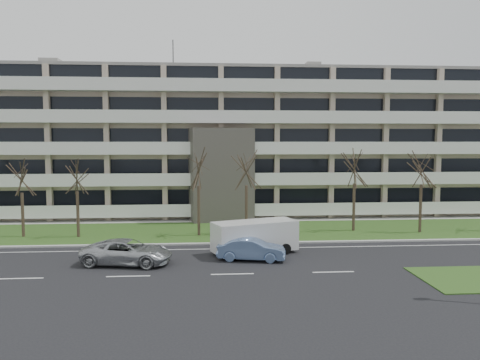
{
  "coord_description": "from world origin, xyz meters",
  "views": [
    {
      "loc": [
        -1.51,
        -26.69,
        7.73
      ],
      "look_at": [
        1.18,
        10.0,
        4.69
      ],
      "focal_mm": 35.0,
      "sensor_mm": 36.0,
      "label": 1
    }
  ],
  "objects": [
    {
      "name": "apartment_building",
      "position": [
        -0.01,
        25.32,
        7.61
      ],
      "size": [
        60.5,
        15.1,
        18.75
      ],
      "color": "#C7B19A",
      "rests_on": "ground"
    },
    {
      "name": "blue_sedan",
      "position": [
        1.42,
        3.15,
        0.73
      ],
      "size": [
        4.64,
        2.36,
        1.46
      ],
      "primitive_type": "imported",
      "rotation": [
        0.0,
        0.0,
        1.38
      ],
      "color": "#6E8DBF",
      "rests_on": "ground"
    },
    {
      "name": "tree_1",
      "position": [
        -16.27,
        11.78,
        5.01
      ],
      "size": [
        3.23,
        3.23,
        6.46
      ],
      "color": "#382B21",
      "rests_on": "ground"
    },
    {
      "name": "sidewalk",
      "position": [
        0.0,
        18.5,
        0.04
      ],
      "size": [
        90.0,
        2.0,
        0.08
      ],
      "primitive_type": "cube",
      "color": "#B2B2AD",
      "rests_on": "ground"
    },
    {
      "name": "tree_4",
      "position": [
        1.83,
        11.65,
        5.7
      ],
      "size": [
        3.66,
        3.66,
        7.33
      ],
      "color": "#382B21",
      "rests_on": "ground"
    },
    {
      "name": "tree_3",
      "position": [
        -2.11,
        11.31,
        5.72
      ],
      "size": [
        3.68,
        3.68,
        7.36
      ],
      "color": "#382B21",
      "rests_on": "ground"
    },
    {
      "name": "lane_edge_line",
      "position": [
        0.0,
        6.5,
        0.01
      ],
      "size": [
        90.0,
        0.12,
        0.01
      ],
      "primitive_type": "cube",
      "color": "white",
      "rests_on": "ground"
    },
    {
      "name": "ground",
      "position": [
        0.0,
        0.0,
        0.0
      ],
      "size": [
        160.0,
        160.0,
        0.0
      ],
      "primitive_type": "plane",
      "color": "black",
      "rests_on": "ground"
    },
    {
      "name": "tree_6",
      "position": [
        16.59,
        11.27,
        5.71
      ],
      "size": [
        3.68,
        3.68,
        7.35
      ],
      "color": "#382B21",
      "rests_on": "ground"
    },
    {
      "name": "white_van",
      "position": [
        1.91,
        4.96,
        1.35
      ],
      "size": [
        6.18,
        3.98,
        2.25
      ],
      "rotation": [
        0.0,
        0.0,
        0.34
      ],
      "color": "silver",
      "rests_on": "ground"
    },
    {
      "name": "grass_verge",
      "position": [
        0.0,
        13.0,
        0.03
      ],
      "size": [
        90.0,
        10.0,
        0.06
      ],
      "primitive_type": "cube",
      "color": "#33531B",
      "rests_on": "ground"
    },
    {
      "name": "curb",
      "position": [
        0.0,
        8.0,
        0.06
      ],
      "size": [
        90.0,
        0.35,
        0.12
      ],
      "primitive_type": "cube",
      "color": "#B2B2AD",
      "rests_on": "ground"
    },
    {
      "name": "silver_pickup",
      "position": [
        -6.5,
        2.72,
        0.78
      ],
      "size": [
        5.99,
        3.53,
        1.56
      ],
      "primitive_type": "imported",
      "rotation": [
        0.0,
        0.0,
        1.4
      ],
      "color": "#B5B8BD",
      "rests_on": "ground"
    },
    {
      "name": "tree_2",
      "position": [
        -11.81,
        11.39,
        5.17
      ],
      "size": [
        3.33,
        3.33,
        6.66
      ],
      "color": "#382B21",
      "rests_on": "ground"
    },
    {
      "name": "tree_5",
      "position": [
        11.19,
        12.39,
        5.73
      ],
      "size": [
        3.69,
        3.69,
        7.37
      ],
      "color": "#382B21",
      "rests_on": "ground"
    }
  ]
}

